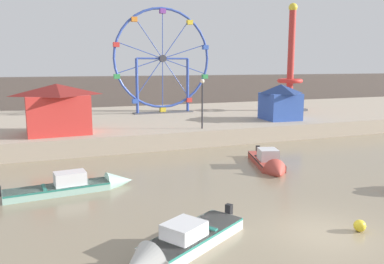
# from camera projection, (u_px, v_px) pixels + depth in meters

# --- Properties ---
(ground_plane) EXTENTS (240.00, 240.00, 0.00)m
(ground_plane) POSITION_uv_depth(u_px,v_px,m) (323.00, 234.00, 14.14)
(ground_plane) COLOR gray
(quay_promenade) EXTENTS (110.00, 19.65, 1.23)m
(quay_promenade) POSITION_uv_depth(u_px,v_px,m) (146.00, 123.00, 37.24)
(quay_promenade) COLOR tan
(quay_promenade) RESTS_ON ground_plane
(distant_town_skyline) EXTENTS (140.00, 3.00, 4.40)m
(distant_town_skyline) POSITION_uv_depth(u_px,v_px,m) (107.00, 91.00, 57.81)
(distant_town_skyline) COLOR #564C47
(distant_town_skyline) RESTS_ON ground_plane
(motorboat_seafoam) EXTENTS (6.30, 1.74, 1.35)m
(motorboat_seafoam) POSITION_uv_depth(u_px,v_px,m) (80.00, 185.00, 19.00)
(motorboat_seafoam) COLOR #93BCAD
(motorboat_seafoam) RESTS_ON ground_plane
(motorboat_faded_red) EXTENTS (2.83, 5.40, 1.52)m
(motorboat_faded_red) POSITION_uv_depth(u_px,v_px,m) (270.00, 163.00, 23.10)
(motorboat_faded_red) COLOR #B24238
(motorboat_faded_red) RESTS_ON ground_plane
(motorboat_pale_grey) EXTENTS (5.25, 3.88, 1.36)m
(motorboat_pale_grey) POSITION_uv_depth(u_px,v_px,m) (175.00, 246.00, 12.57)
(motorboat_pale_grey) COLOR silver
(motorboat_pale_grey) RESTS_ON ground_plane
(ferris_wheel_blue_frame) EXTENTS (9.89, 1.20, 10.37)m
(ferris_wheel_blue_frame) POSITION_uv_depth(u_px,v_px,m) (163.00, 61.00, 39.05)
(ferris_wheel_blue_frame) COLOR #334CA8
(ferris_wheel_blue_frame) RESTS_ON quay_promenade
(drop_tower_red_tower) EXTENTS (2.80, 2.80, 11.08)m
(drop_tower_red_tower) POSITION_uv_depth(u_px,v_px,m) (290.00, 72.00, 41.42)
(drop_tower_red_tower) COLOR #BC332D
(drop_tower_red_tower) RESTS_ON quay_promenade
(carnival_booth_red_striped) EXTENTS (4.74, 3.76, 3.51)m
(carnival_booth_red_striped) POSITION_uv_depth(u_px,v_px,m) (58.00, 108.00, 27.47)
(carnival_booth_red_striped) COLOR red
(carnival_booth_red_striped) RESTS_ON quay_promenade
(carnival_booth_blue_tent) EXTENTS (3.41, 3.47, 3.12)m
(carnival_booth_blue_tent) POSITION_uv_depth(u_px,v_px,m) (280.00, 101.00, 34.65)
(carnival_booth_blue_tent) COLOR #3356B7
(carnival_booth_blue_tent) RESTS_ON quay_promenade
(promenade_lamp_near) EXTENTS (0.32, 0.32, 3.75)m
(promenade_lamp_near) POSITION_uv_depth(u_px,v_px,m) (202.00, 96.00, 29.54)
(promenade_lamp_near) COLOR #2D2D33
(promenade_lamp_near) RESTS_ON quay_promenade
(mooring_buoy_orange) EXTENTS (0.44, 0.44, 0.44)m
(mooring_buoy_orange) POSITION_uv_depth(u_px,v_px,m) (360.00, 226.00, 14.34)
(mooring_buoy_orange) COLOR yellow
(mooring_buoy_orange) RESTS_ON ground_plane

